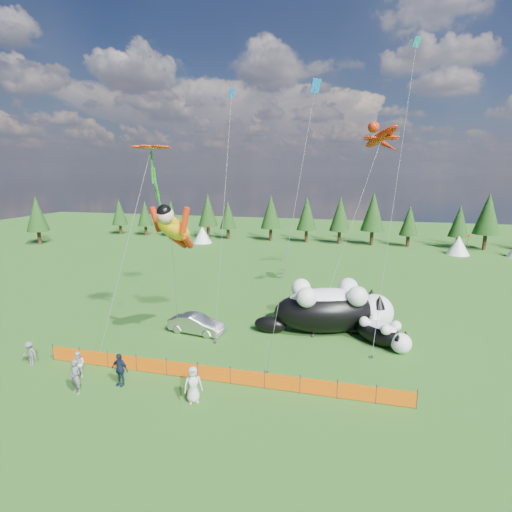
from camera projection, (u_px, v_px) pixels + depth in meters
The scene contains 18 objects.
ground at pixel (230, 359), 25.98m from camera, with size 160.00×160.00×0.00m, color #0E3C0A.
safety_fence at pixel (214, 374), 23.03m from camera, with size 22.06×0.06×1.10m.
tree_line at pixel (312, 219), 67.79m from camera, with size 90.00×4.00×8.00m, color black, non-canonical shape.
festival_tents at pixel (380, 242), 60.91m from camera, with size 50.00×3.20×2.80m, color white, non-canonical shape.
cat_large at pixel (333, 308), 30.14m from camera, with size 10.37×5.98×3.84m.
cat_small at pixel (382, 333), 27.88m from camera, with size 4.33×3.88×1.87m.
car at pixel (197, 324), 29.97m from camera, with size 1.49×4.26×1.41m, color #B2B1B6.
spectator_a at pixel (75, 377), 21.73m from camera, with size 0.72×0.47×1.96m, color #5F5E63.
spectator_b at pixel (79, 365), 23.47m from camera, with size 0.78×0.46×1.60m, color beige.
spectator_c at pixel (120, 369), 22.58m from camera, with size 1.13×0.58×1.92m, color #141E37.
spectator_d at pixel (30, 353), 24.96m from camera, with size 1.01×0.52×1.57m, color #5F5E63.
spectator_e at pixel (193, 384), 20.93m from camera, with size 0.97×0.63×1.98m, color beige.
superhero_kite at pixel (174, 229), 25.67m from camera, with size 4.19×4.85×10.42m.
gecko_kite at pixel (381, 137), 34.03m from camera, with size 7.36×12.76×17.93m.
flower_kite at pixel (151, 150), 27.34m from camera, with size 2.93×7.16×14.66m.
diamond_kite_a at pixel (230, 111), 28.66m from camera, with size 0.48×4.83×18.25m.
diamond_kite_b at pixel (414, 61), 28.45m from camera, with size 2.66×8.22×22.43m.
diamond_kite_c at pixel (311, 110), 19.81m from camera, with size 3.00×1.04×16.70m.
Camera 1 is at (7.61, -22.86, 11.93)m, focal length 28.00 mm.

